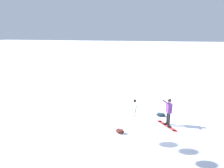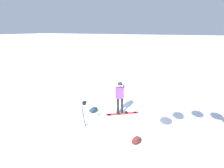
# 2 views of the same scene
# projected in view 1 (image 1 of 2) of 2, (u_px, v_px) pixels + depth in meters

# --- Properties ---
(ground_plane) EXTENTS (300.00, 300.00, 0.00)m
(ground_plane) POSITION_uv_depth(u_px,v_px,m) (160.00, 128.00, 12.81)
(ground_plane) COLOR white
(snowboarder) EXTENTS (0.67, 0.62, 1.76)m
(snowboarder) POSITION_uv_depth(u_px,v_px,m) (169.00, 109.00, 13.02)
(snowboarder) COLOR black
(snowboarder) RESTS_ON ground_plane
(snowboard) EXTENTS (1.49, 1.29, 0.10)m
(snowboard) POSITION_uv_depth(u_px,v_px,m) (167.00, 126.00, 13.12)
(snowboard) COLOR #B23333
(snowboard) RESTS_ON ground_plane
(gear_bag_large) EXTENTS (0.41, 0.58, 0.25)m
(gear_bag_large) POSITION_uv_depth(u_px,v_px,m) (120.00, 131.00, 12.13)
(gear_bag_large) COLOR #4C1E19
(gear_bag_large) RESTS_ON ground_plane
(camera_tripod) EXTENTS (0.53, 0.48, 1.24)m
(camera_tripod) POSITION_uv_depth(u_px,v_px,m) (135.00, 105.00, 14.37)
(camera_tripod) COLOR #262628
(camera_tripod) RESTS_ON ground_plane
(gear_bag_small) EXTENTS (0.38, 0.66, 0.23)m
(gear_bag_small) POSITION_uv_depth(u_px,v_px,m) (161.00, 115.00, 14.64)
(gear_bag_small) COLOR #192833
(gear_bag_small) RESTS_ON ground_plane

